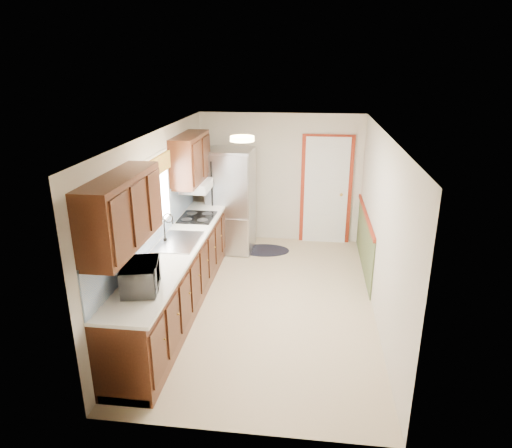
# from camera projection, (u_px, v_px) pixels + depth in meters

# --- Properties ---
(room_shell) EXTENTS (3.20, 5.20, 2.52)m
(room_shell) POSITION_uv_depth(u_px,v_px,m) (267.00, 223.00, 6.17)
(room_shell) COLOR tan
(room_shell) RESTS_ON ground
(kitchen_run) EXTENTS (0.63, 4.00, 2.20)m
(kitchen_run) POSITION_uv_depth(u_px,v_px,m) (174.00, 253.00, 6.17)
(kitchen_run) COLOR #3B1A0D
(kitchen_run) RESTS_ON ground
(back_wall_trim) EXTENTS (1.12, 2.30, 2.08)m
(back_wall_trim) POSITION_uv_depth(u_px,v_px,m) (334.00, 201.00, 8.23)
(back_wall_trim) COLOR maroon
(back_wall_trim) RESTS_ON ground
(ceiling_fixture) EXTENTS (0.30, 0.30, 0.06)m
(ceiling_fixture) POSITION_uv_depth(u_px,v_px,m) (242.00, 139.00, 5.63)
(ceiling_fixture) COLOR #FFD88C
(ceiling_fixture) RESTS_ON room_shell
(microwave) EXTENTS (0.42, 0.60, 0.37)m
(microwave) POSITION_uv_depth(u_px,v_px,m) (140.00, 274.00, 4.86)
(microwave) COLOR white
(microwave) RESTS_ON kitchen_run
(refrigerator) EXTENTS (0.80, 0.78, 1.84)m
(refrigerator) POSITION_uv_depth(u_px,v_px,m) (231.00, 201.00, 8.11)
(refrigerator) COLOR #B7B7BC
(refrigerator) RESTS_ON ground
(rug) EXTENTS (0.93, 0.64, 0.01)m
(rug) POSITION_uv_depth(u_px,v_px,m) (265.00, 250.00, 8.33)
(rug) COLOR black
(rug) RESTS_ON ground
(cooktop) EXTENTS (0.52, 0.62, 0.02)m
(cooktop) POSITION_uv_depth(u_px,v_px,m) (197.00, 217.00, 7.17)
(cooktop) COLOR black
(cooktop) RESTS_ON kitchen_run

